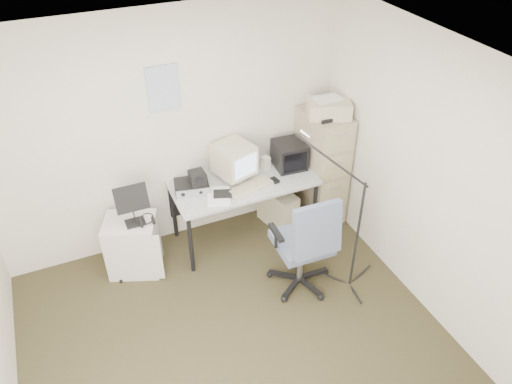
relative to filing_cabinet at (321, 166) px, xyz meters
name	(u,v)px	position (x,y,z in m)	size (l,w,h in m)	color
floor	(242,355)	(-1.58, -1.48, -0.66)	(3.60, 3.60, 0.01)	#332F18
ceiling	(235,86)	(-1.58, -1.48, 1.85)	(3.60, 3.60, 0.01)	white
wall_back	(170,134)	(-1.58, 0.32, 0.60)	(3.60, 0.02, 2.50)	beige
wall_right	(438,189)	(0.22, -1.48, 0.60)	(0.02, 3.60, 2.50)	beige
wall_calendar	(163,88)	(-1.60, 0.31, 1.10)	(0.30, 0.02, 0.44)	white
filing_cabinet	(321,166)	(0.00, 0.00, 0.00)	(0.40, 0.60, 1.30)	gray
printer	(329,108)	(0.00, -0.05, 0.73)	(0.43, 0.29, 0.17)	#B3A795
desk	(244,209)	(-0.95, -0.03, -0.29)	(1.50, 0.70, 0.73)	silver
crt_monitor	(234,162)	(-1.01, 0.07, 0.27)	(0.35, 0.37, 0.39)	#B3A795
crt_tv	(289,155)	(-0.39, 0.04, 0.22)	(0.31, 0.33, 0.29)	black
desk_speaker	(266,163)	(-0.64, 0.10, 0.15)	(0.08, 0.08, 0.14)	beige
keyboard	(250,187)	(-0.94, -0.17, 0.09)	(0.48, 0.17, 0.03)	#B3A795
mouse	(275,180)	(-0.65, -0.16, 0.09)	(0.06, 0.10, 0.03)	black
radio_receiver	(192,186)	(-1.49, 0.04, 0.13)	(0.34, 0.24, 0.10)	black
radio_speaker	(197,178)	(-1.44, -0.01, 0.25)	(0.15, 0.14, 0.15)	black
papers	(219,196)	(-1.28, -0.18, 0.09)	(0.22, 0.31, 0.02)	white
pc_tower	(278,208)	(-0.53, -0.01, -0.42)	(0.22, 0.49, 0.46)	#B3A795
office_chair	(302,240)	(-0.73, -0.92, -0.09)	(0.64, 0.64, 1.12)	slate
side_cart	(133,245)	(-2.17, -0.06, -0.34)	(0.50, 0.40, 0.62)	silver
music_stand	(132,205)	(-2.11, -0.11, 0.19)	(0.31, 0.16, 0.45)	black
headphones	(147,221)	(-2.01, -0.18, 0.01)	(0.15, 0.15, 0.03)	black
mic_stand	(360,221)	(-0.27, -1.14, 0.16)	(0.02, 0.02, 1.61)	black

